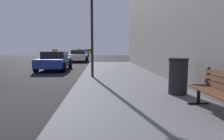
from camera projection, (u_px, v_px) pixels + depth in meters
sidewalk at (150, 115)px, 4.38m from camera, size 4.00×32.00×0.15m
bench at (221, 89)px, 4.17m from camera, size 0.52×1.78×0.89m
trash_bin at (178, 76)px, 6.03m from camera, size 0.56×0.56×1.06m
street_lamp at (92, 16)px, 9.47m from camera, size 0.36×0.36×4.07m
car_blue at (55, 61)px, 14.14m from camera, size 1.94×4.13×1.43m
car_white at (79, 56)px, 23.31m from camera, size 2.01×4.50×1.43m
car_red at (78, 54)px, 30.00m from camera, size 2.03×4.60×1.27m
car_green at (83, 53)px, 39.21m from camera, size 1.96×4.48×1.27m
car_yellow at (89, 52)px, 45.63m from camera, size 1.94×4.22×1.27m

